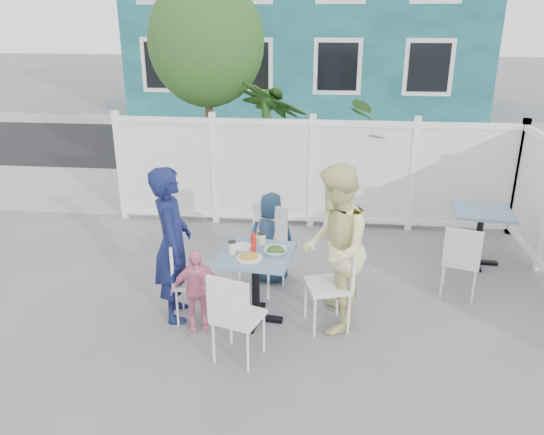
# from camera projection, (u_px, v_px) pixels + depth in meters

# --- Properties ---
(ground) EXTENTS (80.00, 80.00, 0.00)m
(ground) POSITION_uv_depth(u_px,v_px,m) (292.00, 304.00, 5.83)
(ground) COLOR slate
(near_sidewalk) EXTENTS (24.00, 2.60, 0.01)m
(near_sidewalk) POSITION_uv_depth(u_px,v_px,m) (308.00, 196.00, 9.36)
(near_sidewalk) COLOR gray
(near_sidewalk) RESTS_ON ground
(street) EXTENTS (24.00, 5.00, 0.01)m
(street) POSITION_uv_depth(u_px,v_px,m) (315.00, 148.00, 12.80)
(street) COLOR black
(street) RESTS_ON ground
(far_sidewalk) EXTENTS (24.00, 1.60, 0.01)m
(far_sidewalk) POSITION_uv_depth(u_px,v_px,m) (318.00, 123.00, 15.68)
(far_sidewalk) COLOR gray
(far_sidewalk) RESTS_ON ground
(building) EXTENTS (11.00, 6.00, 6.00)m
(building) POSITION_uv_depth(u_px,v_px,m) (309.00, 15.00, 17.82)
(building) COLOR #12424E
(building) RESTS_ON ground
(fence_back) EXTENTS (5.86, 0.08, 1.60)m
(fence_back) POSITION_uv_depth(u_px,v_px,m) (311.00, 175.00, 7.77)
(fence_back) COLOR white
(fence_back) RESTS_ON ground
(tree) EXTENTS (1.80, 1.62, 3.59)m
(tree) POSITION_uv_depth(u_px,v_px,m) (206.00, 43.00, 8.14)
(tree) COLOR #382316
(tree) RESTS_ON ground
(utility_cabinet) EXTENTS (0.66, 0.49, 1.18)m
(utility_cabinet) POSITION_uv_depth(u_px,v_px,m) (168.00, 157.00, 9.60)
(utility_cabinet) COLOR gold
(utility_cabinet) RESTS_ON ground
(potted_shrub_a) EXTENTS (1.59, 1.59, 2.06)m
(potted_shrub_a) POSITION_uv_depth(u_px,v_px,m) (272.00, 147.00, 8.40)
(potted_shrub_a) COLOR #234317
(potted_shrub_a) RESTS_ON ground
(potted_shrub_b) EXTENTS (1.72, 1.88, 1.78)m
(potted_shrub_b) POSITION_uv_depth(u_px,v_px,m) (394.00, 161.00, 8.17)
(potted_shrub_b) COLOR #234317
(potted_shrub_b) RESTS_ON ground
(main_table) EXTENTS (0.79, 0.79, 0.76)m
(main_table) POSITION_uv_depth(u_px,v_px,m) (256.00, 268.00, 5.34)
(main_table) COLOR #446989
(main_table) RESTS_ON ground
(spare_table) EXTENTS (0.75, 0.75, 0.73)m
(spare_table) POSITION_uv_depth(u_px,v_px,m) (481.00, 222.00, 6.61)
(spare_table) COLOR #446989
(spare_table) RESTS_ON ground
(chair_left) EXTENTS (0.43, 0.44, 0.88)m
(chair_left) POSITION_uv_depth(u_px,v_px,m) (187.00, 273.00, 5.41)
(chair_left) COLOR white
(chair_left) RESTS_ON ground
(chair_right) EXTENTS (0.52, 0.53, 0.94)m
(chair_right) POSITION_uv_depth(u_px,v_px,m) (336.00, 277.00, 5.26)
(chair_right) COLOR white
(chair_right) RESTS_ON ground
(chair_back) EXTENTS (0.57, 0.56, 0.97)m
(chair_back) POSITION_uv_depth(u_px,v_px,m) (265.00, 241.00, 6.04)
(chair_back) COLOR white
(chair_back) RESTS_ON ground
(chair_near) EXTENTS (0.51, 0.50, 0.89)m
(chair_near) POSITION_uv_depth(u_px,v_px,m) (234.00, 312.00, 4.68)
(chair_near) COLOR white
(chair_near) RESTS_ON ground
(chair_spare) EXTENTS (0.48, 0.47, 0.86)m
(chair_spare) POSITION_uv_depth(u_px,v_px,m) (462.00, 257.00, 5.81)
(chair_spare) COLOR white
(chair_spare) RESTS_ON ground
(man) EXTENTS (0.52, 0.67, 1.63)m
(man) POSITION_uv_depth(u_px,v_px,m) (172.00, 244.00, 5.35)
(man) COLOR #111844
(man) RESTS_ON ground
(woman) EXTENTS (0.65, 0.83, 1.69)m
(woman) POSITION_uv_depth(u_px,v_px,m) (334.00, 249.00, 5.16)
(woman) COLOR #DED94A
(woman) RESTS_ON ground
(boy) EXTENTS (0.54, 0.36, 1.09)m
(boy) POSITION_uv_depth(u_px,v_px,m) (271.00, 238.00, 6.20)
(boy) COLOR navy
(boy) RESTS_ON ground
(toddler) EXTENTS (0.55, 0.39, 0.86)m
(toddler) POSITION_uv_depth(u_px,v_px,m) (196.00, 290.00, 5.25)
(toddler) COLOR pink
(toddler) RESTS_ON ground
(plate_main) EXTENTS (0.25, 0.25, 0.02)m
(plate_main) POSITION_uv_depth(u_px,v_px,m) (249.00, 258.00, 5.15)
(plate_main) COLOR white
(plate_main) RESTS_ON main_table
(plate_side) EXTENTS (0.20, 0.20, 0.01)m
(plate_side) POSITION_uv_depth(u_px,v_px,m) (242.00, 246.00, 5.41)
(plate_side) COLOR white
(plate_side) RESTS_ON main_table
(salad_bowl) EXTENTS (0.22, 0.22, 0.05)m
(salad_bowl) POSITION_uv_depth(u_px,v_px,m) (276.00, 251.00, 5.25)
(salad_bowl) COLOR white
(salad_bowl) RESTS_ON main_table
(coffee_cup_a) EXTENTS (0.08, 0.08, 0.12)m
(coffee_cup_a) POSITION_uv_depth(u_px,v_px,m) (232.00, 248.00, 5.25)
(coffee_cup_a) COLOR beige
(coffee_cup_a) RESTS_ON main_table
(coffee_cup_b) EXTENTS (0.08, 0.08, 0.12)m
(coffee_cup_b) POSITION_uv_depth(u_px,v_px,m) (262.00, 239.00, 5.44)
(coffee_cup_b) COLOR beige
(coffee_cup_b) RESTS_ON main_table
(ketchup_bottle) EXTENTS (0.05, 0.05, 0.17)m
(ketchup_bottle) POSITION_uv_depth(u_px,v_px,m) (254.00, 243.00, 5.29)
(ketchup_bottle) COLOR red
(ketchup_bottle) RESTS_ON main_table
(salt_shaker) EXTENTS (0.03, 0.03, 0.07)m
(salt_shaker) POSITION_uv_depth(u_px,v_px,m) (253.00, 240.00, 5.49)
(salt_shaker) COLOR white
(salt_shaker) RESTS_ON main_table
(pepper_shaker) EXTENTS (0.03, 0.03, 0.07)m
(pepper_shaker) POSITION_uv_depth(u_px,v_px,m) (252.00, 239.00, 5.53)
(pepper_shaker) COLOR black
(pepper_shaker) RESTS_ON main_table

